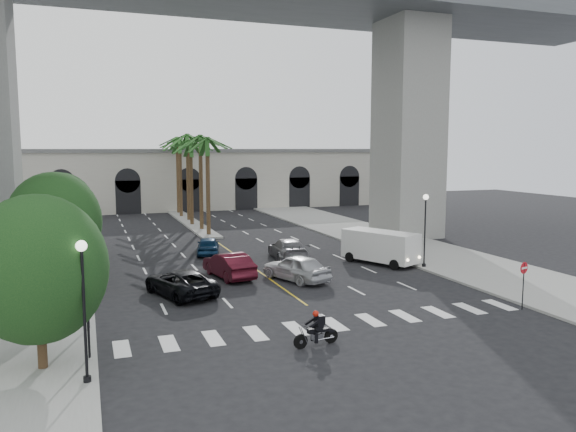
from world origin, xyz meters
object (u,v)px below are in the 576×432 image
at_px(lamp_post_left_near, 84,299).
at_px(traffic_signal_near, 87,301).
at_px(do_not_enter_sign, 524,275).
at_px(car_b, 229,265).
at_px(pedestrian_b, 79,284).
at_px(car_a, 296,268).
at_px(cargo_van, 381,246).
at_px(pedestrian_a, 84,294).
at_px(car_c, 180,283).
at_px(car_d, 288,249).
at_px(traffic_signal_far, 87,279).
at_px(motorcycle_rider, 317,330).
at_px(car_e, 208,246).
at_px(lamp_post_right, 425,224).
at_px(lamp_post_left_far, 84,225).

distance_m(lamp_post_left_near, traffic_signal_near, 2.60).
bearing_deg(do_not_enter_sign, traffic_signal_near, 164.43).
height_order(car_b, pedestrian_b, pedestrian_b).
bearing_deg(traffic_signal_near, car_a, 38.54).
relative_size(traffic_signal_near, cargo_van, 0.60).
bearing_deg(cargo_van, pedestrian_a, 170.43).
height_order(car_c, car_d, car_d).
height_order(traffic_signal_far, car_b, traffic_signal_far).
height_order(traffic_signal_near, motorcycle_rider, traffic_signal_near).
bearing_deg(motorcycle_rider, lamp_post_left_near, 177.35).
relative_size(motorcycle_rider, pedestrian_b, 1.37).
relative_size(car_c, do_not_enter_sign, 2.12).
bearing_deg(cargo_van, traffic_signal_far, 178.84).
bearing_deg(car_c, car_e, -127.90).
relative_size(motorcycle_rider, cargo_van, 0.36).
xyz_separation_m(traffic_signal_near, pedestrian_b, (-0.45, 9.84, -1.56)).
xyz_separation_m(lamp_post_right, car_c, (-17.60, -1.45, -2.46)).
height_order(traffic_signal_near, cargo_van, traffic_signal_near).
bearing_deg(traffic_signal_far, car_d, 41.26).
xyz_separation_m(car_c, car_e, (4.16, 11.98, -0.03)).
bearing_deg(car_a, traffic_signal_near, 17.03).
height_order(car_b, car_e, car_b).
xyz_separation_m(car_e, pedestrian_b, (-9.72, -11.18, 0.22)).
height_order(car_e, pedestrian_b, pedestrian_b).
xyz_separation_m(car_c, car_d, (9.54, 7.80, 0.06)).
xyz_separation_m(cargo_van, do_not_enter_sign, (1.21, -13.19, 0.51)).
bearing_deg(pedestrian_a, do_not_enter_sign, -27.08).
bearing_deg(car_c, lamp_post_left_near, 47.03).
height_order(lamp_post_right, car_e, lamp_post_right).
xyz_separation_m(lamp_post_right, car_d, (-8.06, 6.34, -2.40)).
bearing_deg(pedestrian_b, traffic_signal_near, -63.42).
bearing_deg(car_b, lamp_post_right, 161.92).
relative_size(car_d, do_not_enter_sign, 2.19).
bearing_deg(traffic_signal_far, motorcycle_rider, -30.36).
bearing_deg(pedestrian_b, motorcycle_rider, -25.14).
bearing_deg(lamp_post_left_far, car_d, -6.43).
bearing_deg(car_c, lamp_post_left_far, -79.93).
distance_m(lamp_post_left_far, lamp_post_right, 24.16).
distance_m(traffic_signal_near, car_a, 16.45).
bearing_deg(traffic_signal_near, lamp_post_left_far, 90.31).
xyz_separation_m(lamp_post_right, pedestrian_b, (-23.15, -0.66, -2.27)).
bearing_deg(car_b, motorcycle_rider, 82.24).
bearing_deg(pedestrian_a, car_e, 47.04).
bearing_deg(cargo_van, lamp_post_left_near, -167.96).
distance_m(lamp_post_left_near, car_a, 18.25).
xyz_separation_m(lamp_post_right, car_b, (-13.82, 2.02, -2.37)).
height_order(traffic_signal_near, car_c, traffic_signal_near).
xyz_separation_m(pedestrian_a, do_not_enter_sign, (22.00, -7.49, 0.92)).
distance_m(car_e, pedestrian_a, 16.63).
bearing_deg(car_d, cargo_van, 154.24).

